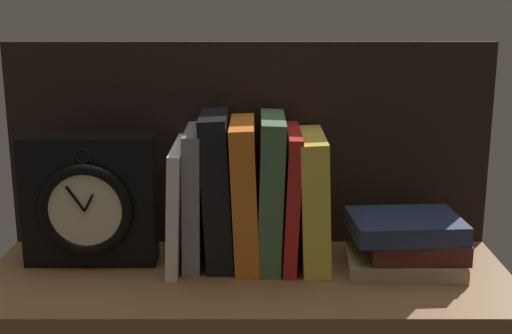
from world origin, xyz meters
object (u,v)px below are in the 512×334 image
Objects in this scene: book_orange_pandolfini at (243,193)px; book_red_requiem at (288,197)px; book_yellow_seinlanguage at (310,199)px; book_stack_side at (406,243)px; book_gray_chess at (192,197)px; book_green_romantic at (268,191)px; book_white_catcher at (176,204)px; book_black_skeptic at (216,189)px; framed_clock at (87,202)px.

book_orange_pandolfini is 6.97cm from book_red_requiem.
book_stack_side is at bearing -12.76° from book_yellow_seinlanguage.
book_green_romantic reaches higher than book_gray_chess.
book_gray_chess is at bearing 180.00° from book_yellow_seinlanguage.
book_gray_chess is at bearing 180.00° from book_green_romantic.
book_gray_chess reaches higher than book_red_requiem.
book_white_catcher is 20.50cm from book_yellow_seinlanguage.
book_green_romantic is (11.61, 0.00, 0.95)cm from book_gray_chess.
book_stack_side is (20.61, -3.22, -7.26)cm from book_green_romantic.
book_orange_pandolfini reaches higher than book_gray_chess.
book_yellow_seinlanguage is at bearing 0.00° from book_orange_pandolfini.
book_black_skeptic is 14.47cm from book_yellow_seinlanguage.
book_orange_pandolfini is 23.63cm from framed_clock.
book_orange_pandolfini reaches higher than book_red_requiem.
book_green_romantic is (3.87, 0.00, 0.37)cm from book_orange_pandolfini.
framed_clock is (-13.35, -1.12, 0.63)cm from book_white_catcher.
book_gray_chess is 1.04× the size of framed_clock.
framed_clock is (-30.52, -1.12, -0.47)cm from book_red_requiem.
book_gray_chess is at bearing 0.00° from book_white_catcher.
book_white_catcher is 1.05× the size of book_stack_side.
book_orange_pandolfini reaches higher than book_yellow_seinlanguage.
book_gray_chess is at bearing 4.05° from framed_clock.
framed_clock is at bearing -175.95° from book_gray_chess.
book_green_romantic reaches higher than book_red_requiem.
book_orange_pandolfini is 1.10× the size of framed_clock.
book_orange_pandolfini is 0.97× the size of book_green_romantic.
book_yellow_seinlanguage is (20.49, 0.00, 0.75)cm from book_white_catcher.
framed_clock is at bearing -175.20° from book_white_catcher.
book_yellow_seinlanguage is at bearing 0.00° from book_black_skeptic.
book_gray_chess is (2.48, 0.00, 1.16)cm from book_white_catcher.
book_green_romantic is 1.29× the size of book_stack_side.
book_yellow_seinlanguage is at bearing 0.00° from book_white_catcher.
book_black_skeptic is 1.16× the size of book_yellow_seinlanguage.
book_yellow_seinlanguage is at bearing 1.90° from framed_clock.
book_black_skeptic is at bearing 180.00° from book_green_romantic.
book_green_romantic is 1.14× the size of book_yellow_seinlanguage.
book_gray_chess reaches higher than book_stack_side.
book_white_catcher reaches higher than book_stack_side.
book_black_skeptic is 19.56cm from framed_clock.
book_black_skeptic is at bearing 180.00° from book_yellow_seinlanguage.
book_yellow_seinlanguage is (14.38, 0.00, -1.58)cm from book_black_skeptic.
book_black_skeptic is 1.12× the size of book_red_requiem.
book_stack_side is at bearing -5.70° from book_gray_chess.
book_yellow_seinlanguage reaches higher than framed_clock.
book_orange_pandolfini is at bearing -180.00° from book_green_romantic.
book_green_romantic is at bearing 0.00° from book_gray_chess.
book_gray_chess is at bearing -180.00° from book_red_requiem.
book_orange_pandolfini is 1.06× the size of book_red_requiem.
book_orange_pandolfini is 3.89cm from book_green_romantic.
book_red_requiem reaches higher than framed_clock.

